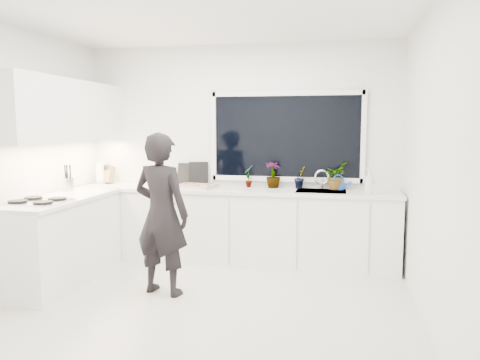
# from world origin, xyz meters

# --- Properties ---
(floor) EXTENTS (4.00, 3.50, 0.02)m
(floor) POSITION_xyz_m (0.00, 0.00, -0.01)
(floor) COLOR beige
(floor) RESTS_ON ground
(wall_back) EXTENTS (4.00, 0.02, 2.70)m
(wall_back) POSITION_xyz_m (0.00, 1.76, 1.35)
(wall_back) COLOR white
(wall_back) RESTS_ON ground
(wall_left) EXTENTS (0.02, 3.50, 2.70)m
(wall_left) POSITION_xyz_m (-2.01, 0.00, 1.35)
(wall_left) COLOR white
(wall_left) RESTS_ON ground
(wall_right) EXTENTS (0.02, 3.50, 2.70)m
(wall_right) POSITION_xyz_m (2.01, 0.00, 1.35)
(wall_right) COLOR white
(wall_right) RESTS_ON ground
(ceiling) EXTENTS (4.00, 3.50, 0.02)m
(ceiling) POSITION_xyz_m (0.00, 0.00, 2.71)
(ceiling) COLOR white
(ceiling) RESTS_ON wall_back
(window) EXTENTS (1.80, 0.02, 1.00)m
(window) POSITION_xyz_m (0.60, 1.73, 1.55)
(window) COLOR black
(window) RESTS_ON wall_back
(base_cabinets_back) EXTENTS (3.92, 0.58, 0.88)m
(base_cabinets_back) POSITION_xyz_m (0.00, 1.45, 0.44)
(base_cabinets_back) COLOR white
(base_cabinets_back) RESTS_ON floor
(base_cabinets_left) EXTENTS (0.58, 1.60, 0.88)m
(base_cabinets_left) POSITION_xyz_m (-1.67, 0.35, 0.44)
(base_cabinets_left) COLOR white
(base_cabinets_left) RESTS_ON floor
(countertop_back) EXTENTS (3.94, 0.62, 0.04)m
(countertop_back) POSITION_xyz_m (0.00, 1.44, 0.90)
(countertop_back) COLOR silver
(countertop_back) RESTS_ON base_cabinets_back
(countertop_left) EXTENTS (0.62, 1.60, 0.04)m
(countertop_left) POSITION_xyz_m (-1.67, 0.35, 0.90)
(countertop_left) COLOR silver
(countertop_left) RESTS_ON base_cabinets_left
(upper_cabinets) EXTENTS (0.34, 2.10, 0.70)m
(upper_cabinets) POSITION_xyz_m (-1.79, 0.70, 1.85)
(upper_cabinets) COLOR white
(upper_cabinets) RESTS_ON wall_left
(sink) EXTENTS (0.58, 0.42, 0.14)m
(sink) POSITION_xyz_m (1.05, 1.45, 0.87)
(sink) COLOR silver
(sink) RESTS_ON countertop_back
(faucet) EXTENTS (0.03, 0.03, 0.22)m
(faucet) POSITION_xyz_m (1.05, 1.65, 1.03)
(faucet) COLOR silver
(faucet) RESTS_ON countertop_back
(stovetop) EXTENTS (0.56, 0.48, 0.03)m
(stovetop) POSITION_xyz_m (-1.69, -0.00, 0.94)
(stovetop) COLOR black
(stovetop) RESTS_ON countertop_left
(person) EXTENTS (0.66, 0.50, 1.62)m
(person) POSITION_xyz_m (-0.46, 0.21, 0.81)
(person) COLOR black
(person) RESTS_ON floor
(pizza_tray) EXTENTS (0.56, 0.46, 0.03)m
(pizza_tray) POSITION_xyz_m (-0.48, 1.42, 0.94)
(pizza_tray) COLOR silver
(pizza_tray) RESTS_ON countertop_back
(pizza) EXTENTS (0.51, 0.40, 0.01)m
(pizza) POSITION_xyz_m (-0.48, 1.42, 0.95)
(pizza) COLOR red
(pizza) RESTS_ON pizza_tray
(watering_can) EXTENTS (0.14, 0.14, 0.13)m
(watering_can) POSITION_xyz_m (1.25, 1.61, 0.98)
(watering_can) COLOR blue
(watering_can) RESTS_ON countertop_back
(paper_towel_roll) EXTENTS (0.14, 0.14, 0.26)m
(paper_towel_roll) POSITION_xyz_m (-1.85, 1.55, 1.05)
(paper_towel_roll) COLOR white
(paper_towel_roll) RESTS_ON countertop_back
(knife_block) EXTENTS (0.15, 0.13, 0.22)m
(knife_block) POSITION_xyz_m (-1.75, 1.59, 1.03)
(knife_block) COLOR #976646
(knife_block) RESTS_ON countertop_back
(utensil_crock) EXTENTS (0.15, 0.15, 0.16)m
(utensil_crock) POSITION_xyz_m (-1.85, 0.80, 1.00)
(utensil_crock) COLOR silver
(utensil_crock) RESTS_ON countertop_left
(picture_frame_large) EXTENTS (0.22, 0.06, 0.28)m
(picture_frame_large) POSITION_xyz_m (-0.71, 1.69, 1.06)
(picture_frame_large) COLOR black
(picture_frame_large) RESTS_ON countertop_back
(picture_frame_small) EXTENTS (0.25, 0.09, 0.30)m
(picture_frame_small) POSITION_xyz_m (-0.53, 1.69, 1.07)
(picture_frame_small) COLOR black
(picture_frame_small) RESTS_ON countertop_back
(herb_plants) EXTENTS (1.28, 0.36, 0.33)m
(herb_plants) POSITION_xyz_m (0.89, 1.61, 1.08)
(herb_plants) COLOR #26662D
(herb_plants) RESTS_ON countertop_back
(soap_bottles) EXTENTS (0.14, 0.13, 0.28)m
(soap_bottles) POSITION_xyz_m (1.60, 1.30, 1.05)
(soap_bottles) COLOR #D8BF66
(soap_bottles) RESTS_ON countertop_back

